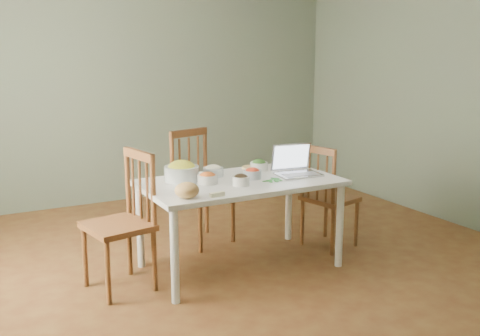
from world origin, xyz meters
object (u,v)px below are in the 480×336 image
chair_left (118,223)px  bowl_squash (182,171)px  bread_boule (187,190)px  chair_far (203,188)px  laptop (299,161)px  chair_right (330,196)px  dining_table (240,224)px

chair_left → bowl_squash: bearing=95.1°
bread_boule → bowl_squash: bearing=71.5°
chair_far → chair_left: bearing=-162.6°
laptop → bowl_squash: bearing=170.4°
chair_far → laptop: (0.53, -0.76, 0.34)m
chair_right → bowl_squash: bearing=70.7°
bread_boule → chair_left: bearing=140.0°
dining_table → bread_boule: (-0.59, -0.30, 0.42)m
chair_far → bowl_squash: size_ratio=3.77×
chair_left → laptop: size_ratio=2.90×
dining_table → chair_right: 0.96m
laptop → chair_far: bearing=131.9°
bread_boule → dining_table: bearing=27.2°
dining_table → bowl_squash: size_ratio=5.67×
chair_right → bread_boule: (-1.54, -0.36, 0.32)m
dining_table → laptop: 0.71m
chair_far → chair_left: (-0.98, -0.64, -0.00)m
laptop → chair_right: bearing=24.1°
dining_table → bowl_squash: 0.65m
dining_table → chair_far: chair_far is taller
chair_far → dining_table: bearing=-104.4°
chair_far → bread_boule: 1.17m
chair_left → bowl_squash: chair_left is taller
chair_right → bread_boule: 1.62m
chair_right → laptop: size_ratio=2.64×
dining_table → chair_far: size_ratio=1.51×
chair_far → laptop: 0.99m
chair_right → dining_table: bearing=80.2°
dining_table → bread_boule: size_ratio=8.94×
chair_far → chair_left: size_ratio=1.01×
bread_boule → laptop: (1.10, 0.23, 0.07)m
bread_boule → bowl_squash: size_ratio=0.63×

